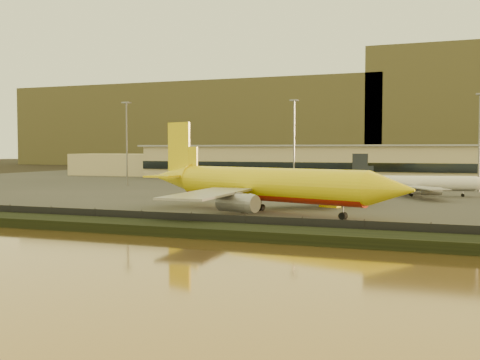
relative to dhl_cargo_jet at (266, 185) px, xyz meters
The scene contains 11 objects.
ground 12.68m from the dhl_cargo_jet, 115.24° to the right, with size 900.00×900.00×0.00m, color black.
embankment 28.29m from the dhl_cargo_jet, 100.21° to the right, with size 320.00×7.00×1.40m, color black.
tarmac 84.78m from the dhl_cargo_jet, 93.35° to the left, with size 320.00×220.00×0.20m, color #2D2D2D.
perimeter_fence 24.32m from the dhl_cargo_jet, 101.90° to the right, with size 300.00×0.05×2.20m, color black.
terminal_building 116.69m from the dhl_cargo_jet, 99.61° to the left, with size 202.00×25.00×12.60m.
apron_light_masts 66.13m from the dhl_cargo_jet, 81.15° to the left, with size 152.20×12.20×25.40m.
distant_hills 331.54m from the dhl_cargo_jet, 94.46° to the left, with size 470.00×160.00×70.00m.
dhl_cargo_jet is the anchor object (origin of this frame).
white_narrowbody_jet 53.02m from the dhl_cargo_jet, 65.62° to the left, with size 34.82×33.52×10.04m.
gse_vehicle_yellow 16.85m from the dhl_cargo_jet, 59.99° to the left, with size 3.87×1.74×1.74m, color yellow.
gse_vehicle_white 30.85m from the dhl_cargo_jet, 116.65° to the left, with size 3.73×1.68×1.68m, color white.
Camera 1 is at (38.58, -88.48, 11.45)m, focal length 45.00 mm.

